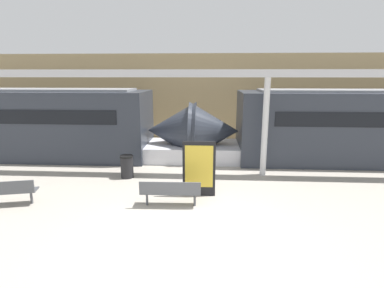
{
  "coord_description": "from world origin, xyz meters",
  "views": [
    {
      "loc": [
        0.52,
        -6.68,
        3.84
      ],
      "look_at": [
        -0.1,
        3.75,
        1.4
      ],
      "focal_mm": 28.0,
      "sensor_mm": 36.0,
      "label": 1
    }
  ],
  "objects": [
    {
      "name": "support_column_near",
      "position": [
        2.62,
        4.59,
        1.87
      ],
      "size": [
        0.23,
        0.23,
        3.73
      ],
      "primitive_type": "cylinder",
      "color": "silver",
      "rests_on": "ground_plane"
    },
    {
      "name": "station_wall",
      "position": [
        0.0,
        10.95,
        2.5
      ],
      "size": [
        56.0,
        0.2,
        5.0
      ],
      "primitive_type": "cube",
      "color": "tan",
      "rests_on": "ground_plane"
    },
    {
      "name": "bench_near",
      "position": [
        -0.6,
        1.52,
        0.5
      ],
      "size": [
        1.8,
        0.48,
        0.82
      ],
      "rotation": [
        0.0,
        0.0,
        0.02
      ],
      "color": "#4C4F54",
      "rests_on": "ground_plane"
    },
    {
      "name": "train_right",
      "position": [
        -7.86,
        6.82,
        1.52
      ],
      "size": [
        15.4,
        2.93,
        3.2
      ],
      "color": "#2D333D",
      "rests_on": "ground_plane"
    },
    {
      "name": "bench_far",
      "position": [
        -5.56,
        1.23,
        0.5
      ],
      "size": [
        1.93,
        0.86,
        0.82
      ],
      "rotation": [
        0.0,
        0.0,
        0.23
      ],
      "color": "#4C4F54",
      "rests_on": "ground_plane"
    },
    {
      "name": "poster_board",
      "position": [
        0.21,
        2.41,
        0.91
      ],
      "size": [
        1.05,
        0.07,
        1.8
      ],
      "color": "black",
      "rests_on": "ground_plane"
    },
    {
      "name": "trash_bin",
      "position": [
        -2.58,
        3.99,
        0.43
      ],
      "size": [
        0.5,
        0.5,
        0.86
      ],
      "color": "black",
      "rests_on": "ground_plane"
    },
    {
      "name": "ground_plane",
      "position": [
        0.0,
        0.0,
        0.0
      ],
      "size": [
        60.0,
        60.0,
        0.0
      ],
      "primitive_type": "plane",
      "color": "#A8A093"
    },
    {
      "name": "canopy_beam",
      "position": [
        2.62,
        4.59,
        3.87
      ],
      "size": [
        28.0,
        0.6,
        0.28
      ],
      "primitive_type": "cube",
      "color": "#B7B7BC",
      "rests_on": "support_column_near"
    }
  ]
}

